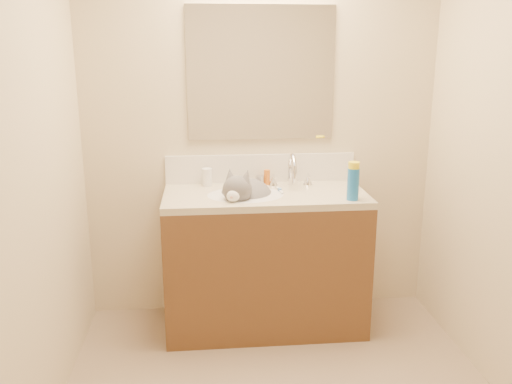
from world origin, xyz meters
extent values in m
cube|color=beige|center=(0.00, 1.25, 1.25)|extent=(2.20, 0.04, 2.50)
cube|color=beige|center=(0.00, -1.25, 1.25)|extent=(2.20, 0.04, 2.50)
cube|color=beige|center=(-1.10, 0.00, 1.25)|extent=(0.04, 2.50, 2.50)
cube|color=brown|center=(0.00, 0.97, 0.41)|extent=(1.20, 0.55, 0.82)
cube|color=#C1B598|center=(0.00, 0.97, 0.84)|extent=(1.20, 0.55, 0.04)
ellipsoid|color=white|center=(-0.12, 0.94, 0.79)|extent=(0.45, 0.36, 0.14)
cylinder|color=silver|center=(0.18, 1.16, 0.92)|extent=(0.04, 0.04, 0.11)
torus|color=silver|center=(0.18, 1.09, 0.97)|extent=(0.03, 0.20, 0.20)
cylinder|color=silver|center=(0.18, 1.01, 0.94)|extent=(0.03, 0.03, 0.06)
cone|color=silver|center=(0.07, 1.16, 0.89)|extent=(0.06, 0.06, 0.06)
cone|color=silver|center=(0.29, 1.16, 0.89)|extent=(0.06, 0.06, 0.06)
ellipsoid|color=#585558|center=(-0.11, 1.01, 0.82)|extent=(0.43, 0.45, 0.23)
ellipsoid|color=#585558|center=(-0.17, 0.86, 0.92)|extent=(0.21, 0.20, 0.16)
ellipsoid|color=#585558|center=(-0.15, 0.92, 0.88)|extent=(0.16, 0.16, 0.15)
cone|color=#585558|center=(-0.21, 0.89, 0.99)|extent=(0.09, 0.11, 0.10)
cone|color=#585558|center=(-0.12, 0.86, 0.99)|extent=(0.10, 0.10, 0.10)
ellipsoid|color=silver|center=(-0.20, 0.79, 0.90)|extent=(0.09, 0.08, 0.07)
ellipsoid|color=silver|center=(-0.16, 0.89, 0.83)|extent=(0.14, 0.12, 0.14)
sphere|color=tan|center=(-0.21, 0.77, 0.90)|extent=(0.02, 0.02, 0.02)
cylinder|color=#585558|center=(0.02, 0.94, 0.75)|extent=(0.08, 0.25, 0.04)
cube|color=silver|center=(0.00, 1.24, 0.95)|extent=(1.20, 0.02, 0.18)
cube|color=white|center=(0.00, 1.24, 1.54)|extent=(0.90, 0.02, 0.80)
cylinder|color=white|center=(-0.34, 1.17, 0.92)|extent=(0.08, 0.08, 0.11)
cylinder|color=#FF632A|center=(-0.34, 1.17, 0.90)|extent=(0.07, 0.07, 0.04)
cylinder|color=#B7B7BC|center=(-0.01, 1.16, 0.89)|extent=(0.07, 0.07, 0.06)
cylinder|color=#D06618|center=(0.03, 1.17, 0.91)|extent=(0.05, 0.05, 0.09)
cube|color=white|center=(0.09, 1.01, 0.86)|extent=(0.03, 0.14, 0.01)
cube|color=#5A80BF|center=(0.09, 1.01, 0.87)|extent=(0.02, 0.03, 0.02)
cylinder|color=blue|center=(0.47, 0.78, 0.95)|extent=(0.09, 0.09, 0.18)
cylinder|color=yellow|center=(0.47, 0.78, 1.06)|extent=(0.08, 0.08, 0.04)
camera|label=1|loc=(-0.35, -2.10, 1.70)|focal=38.00mm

